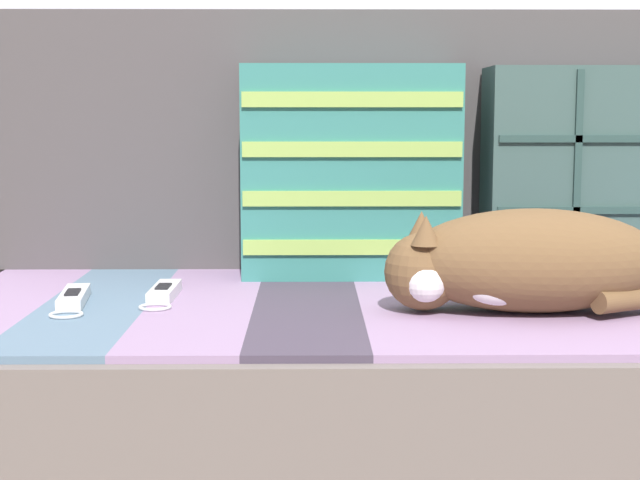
% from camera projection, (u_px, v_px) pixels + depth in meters
% --- Properties ---
extents(couch, '(1.71, 0.83, 0.40)m').
position_uv_depth(couch, '(457.00, 421.00, 1.58)').
color(couch, '#3D3838').
rests_on(couch, ground_plane).
extents(sofa_backrest, '(1.67, 0.14, 0.47)m').
position_uv_depth(sofa_backrest, '(434.00, 140.00, 1.86)').
color(sofa_backrest, '#474242').
rests_on(sofa_backrest, couch).
extents(throw_pillow_quilted, '(0.43, 0.14, 0.37)m').
position_uv_depth(throw_pillow_quilted, '(607.00, 172.00, 1.73)').
color(throw_pillow_quilted, '#38514C').
rests_on(throw_pillow_quilted, couch).
extents(throw_pillow_striped, '(0.38, 0.14, 0.37)m').
position_uv_depth(throw_pillow_striped, '(350.00, 172.00, 1.72)').
color(throw_pillow_striped, '#337A70').
rests_on(throw_pillow_striped, couch).
extents(sleeping_cat, '(0.45, 0.18, 0.15)m').
position_uv_depth(sleeping_cat, '(518.00, 263.00, 1.42)').
color(sleeping_cat, brown).
rests_on(sleeping_cat, couch).
extents(game_remote_near, '(0.07, 0.20, 0.02)m').
position_uv_depth(game_remote_near, '(73.00, 299.00, 1.48)').
color(game_remote_near, white).
rests_on(game_remote_near, couch).
extents(game_remote_far, '(0.05, 0.18, 0.02)m').
position_uv_depth(game_remote_far, '(164.00, 293.00, 1.53)').
color(game_remote_far, white).
rests_on(game_remote_far, couch).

